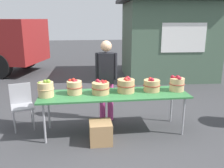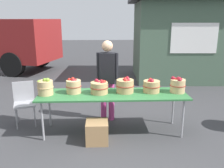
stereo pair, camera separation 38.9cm
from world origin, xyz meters
The scene contains 12 objects.
ground_plane centered at (0.00, 0.00, 0.00)m, with size 40.00×40.00×0.00m, color #38383A.
market_table centered at (0.00, 0.00, 0.71)m, with size 2.70×0.76×0.75m.
apple_basket_green_0 centered at (-1.21, -0.01, 0.89)m, with size 0.29×0.29×0.32m.
apple_basket_red_0 centered at (-0.71, 0.07, 0.88)m, with size 0.29×0.29×0.29m.
apple_basket_red_1 centered at (-0.24, 0.03, 0.86)m, with size 0.33×0.33×0.26m.
apple_basket_red_2 centered at (0.23, 0.07, 0.88)m, with size 0.34×0.34×0.29m.
apple_basket_red_3 centered at (0.72, 0.07, 0.87)m, with size 0.32×0.32×0.27m.
apple_basket_red_4 centered at (1.20, 0.03, 0.89)m, with size 0.29×0.29×0.30m.
vendor_adult centered at (-0.08, 0.56, 0.98)m, with size 0.44×0.26×1.66m.
food_kiosk centered at (2.53, 4.23, 1.38)m, with size 3.63×3.06×2.74m.
folding_chair centered at (-1.75, 0.43, 0.51)m, with size 0.50×0.50×0.86m.
produce_crate centered at (-0.29, -0.40, 0.19)m, with size 0.38×0.38×0.38m, color #A87F51.
Camera 2 is at (-0.19, -4.20, 2.08)m, focal length 38.69 mm.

